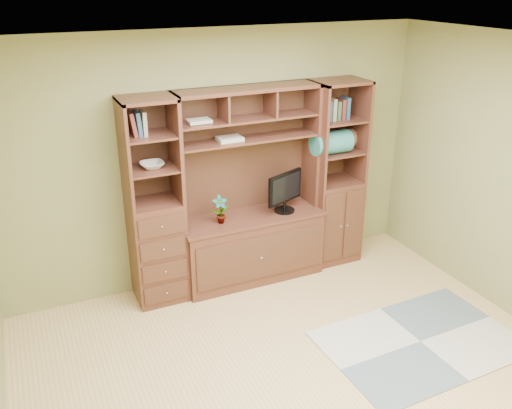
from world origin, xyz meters
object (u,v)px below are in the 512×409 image
center_hutch (251,189)px  left_tower (154,204)px  right_tower (335,174)px  monitor (285,185)px

center_hutch → left_tower: bearing=177.7°
left_tower → right_tower: bearing=0.0°
left_tower → monitor: 1.37m
left_tower → right_tower: size_ratio=1.00×
left_tower → right_tower: (2.02, 0.00, 0.00)m
center_hutch → left_tower: size_ratio=1.00×
right_tower → monitor: 0.66m
left_tower → right_tower: same height
center_hutch → monitor: size_ratio=3.46×
left_tower → monitor: bearing=-3.1°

